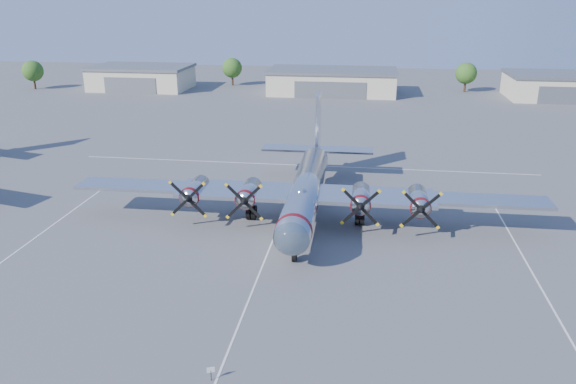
# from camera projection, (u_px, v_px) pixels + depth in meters

# --- Properties ---
(ground) EXTENTS (260.00, 260.00, 0.00)m
(ground) POSITION_uv_depth(u_px,v_px,m) (271.00, 245.00, 50.75)
(ground) COLOR #505052
(ground) RESTS_ON ground
(parking_lines) EXTENTS (60.00, 50.08, 0.01)m
(parking_lines) POSITION_uv_depth(u_px,v_px,m) (268.00, 253.00, 49.12)
(parking_lines) COLOR silver
(parking_lines) RESTS_ON ground
(hangar_west) EXTENTS (22.60, 14.60, 5.40)m
(hangar_west) POSITION_uv_depth(u_px,v_px,m) (142.00, 77.00, 132.26)
(hangar_west) COLOR beige
(hangar_west) RESTS_ON ground
(hangar_center) EXTENTS (28.60, 14.60, 5.40)m
(hangar_center) POSITION_uv_depth(u_px,v_px,m) (332.00, 81.00, 126.30)
(hangar_center) COLOR beige
(hangar_center) RESTS_ON ground
(hangar_east) EXTENTS (20.60, 14.60, 5.40)m
(hangar_east) POSITION_uv_depth(u_px,v_px,m) (557.00, 86.00, 119.93)
(hangar_east) COLOR beige
(hangar_east) RESTS_ON ground
(tree_far_west) EXTENTS (4.80, 4.80, 6.64)m
(tree_far_west) POSITION_uv_depth(u_px,v_px,m) (33.00, 71.00, 131.37)
(tree_far_west) COLOR #382619
(tree_far_west) RESTS_ON ground
(tree_west) EXTENTS (4.80, 4.80, 6.64)m
(tree_west) POSITION_uv_depth(u_px,v_px,m) (232.00, 68.00, 136.60)
(tree_west) COLOR #382619
(tree_west) RESTS_ON ground
(tree_east) EXTENTS (4.80, 4.80, 6.64)m
(tree_east) POSITION_uv_depth(u_px,v_px,m) (466.00, 73.00, 127.45)
(tree_east) COLOR #382619
(tree_east) RESTS_ON ground
(main_bomber_b29) EXTENTS (46.24, 31.91, 10.15)m
(main_bomber_b29) POSITION_uv_depth(u_px,v_px,m) (307.00, 214.00, 57.69)
(main_bomber_b29) COLOR silver
(main_bomber_b29) RESTS_ON ground
(info_placard) EXTENTS (0.45, 0.21, 0.90)m
(info_placard) POSITION_uv_depth(u_px,v_px,m) (211.00, 371.00, 32.78)
(info_placard) COLOR black
(info_placard) RESTS_ON ground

